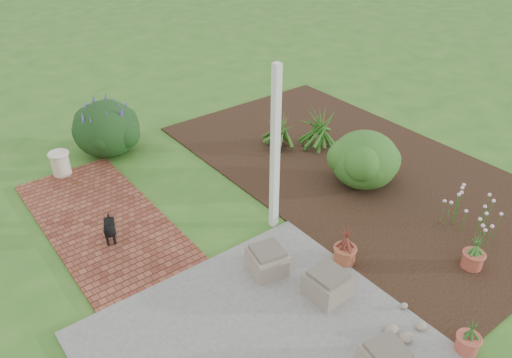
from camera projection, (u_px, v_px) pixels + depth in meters
ground at (262, 236)px, 7.25m from camera, size 80.00×80.00×0.00m
concrete_patio at (270, 358)px, 5.41m from camera, size 3.50×3.50×0.04m
brick_path at (102, 220)px, 7.54m from camera, size 1.60×3.50×0.04m
garden_bed at (355, 168)px, 8.87m from camera, size 4.00×7.00×0.03m
veranda_post at (275, 152)px, 6.81m from camera, size 0.10×0.10×2.50m
stone_trough_mid at (327, 285)px, 6.11m from camera, size 0.49×0.49×0.31m
stone_trough_far at (268, 261)px, 6.49m from camera, size 0.54×0.54×0.30m
black_dog at (109, 228)px, 6.95m from camera, size 0.26×0.44×0.40m
cream_ceramic_urn at (60, 164)px, 8.54m from camera, size 0.34×0.34×0.41m
evergreen_shrub at (365, 158)px, 8.16m from camera, size 1.13×1.13×0.95m
agapanthus_clump_back at (318, 126)px, 9.30m from camera, size 1.14×1.14×0.88m
agapanthus_clump_front at (279, 128)px, 9.30m from camera, size 1.09×1.09×0.79m
pink_flower_patch at (473, 216)px, 7.10m from camera, size 1.17×1.17×0.60m
terracotta_pot_bronze at (345, 254)px, 6.67m from camera, size 0.37×0.37×0.23m
terracotta_pot_small_left at (473, 260)px, 6.59m from camera, size 0.32×0.32×0.22m
terracotta_pot_small_right at (467, 344)px, 5.43m from camera, size 0.25×0.25×0.21m
purple_flowering_bush at (106, 128)px, 9.12m from camera, size 1.49×1.49×1.03m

